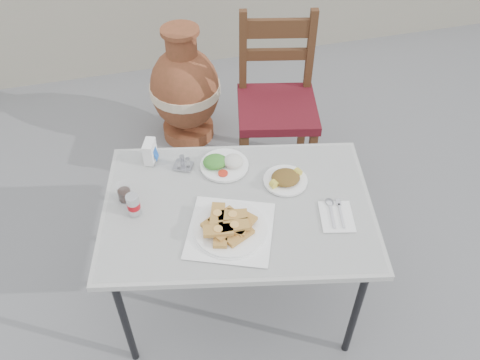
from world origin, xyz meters
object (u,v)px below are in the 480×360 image
object	(u,v)px
salad_chopped_plate	(286,179)
chair	(277,102)
cola_glass	(124,193)
condiment_caddy	(183,164)
soda_can	(133,205)
pide_plate	(230,225)
salad_rice_plate	(224,163)
cafe_table	(238,212)
napkin_holder	(150,151)
terracotta_urn	(185,90)

from	to	relation	value
salad_chopped_plate	chair	world-z (taller)	chair
cola_glass	condiment_caddy	xyz separation A→B (m)	(0.27, 0.14, -0.02)
cola_glass	chair	distance (m)	1.19
salad_chopped_plate	soda_can	xyz separation A→B (m)	(-0.66, -0.02, 0.03)
pide_plate	soda_can	world-z (taller)	soda_can
pide_plate	salad_rice_plate	distance (m)	0.38
cafe_table	soda_can	xyz separation A→B (m)	(-0.43, 0.07, 0.10)
soda_can	chair	bearing A→B (deg)	42.68
salad_chopped_plate	cola_glass	bearing A→B (deg)	174.24
napkin_holder	cola_glass	bearing A→B (deg)	-101.37
salad_chopped_plate	cola_glass	world-z (taller)	cola_glass
condiment_caddy	chair	size ratio (longest dim) A/B	0.10
chair	cola_glass	bearing A→B (deg)	-128.58
cafe_table	chair	bearing A→B (deg)	62.41
salad_rice_plate	salad_chopped_plate	size ratio (longest dim) A/B	1.13
salad_rice_plate	napkin_holder	bearing A→B (deg)	158.09
salad_chopped_plate	soda_can	size ratio (longest dim) A/B	2.01
napkin_holder	chair	xyz separation A→B (m)	(0.78, 0.51, -0.22)
salad_rice_plate	pide_plate	bearing A→B (deg)	-99.30
terracotta_urn	salad_rice_plate	bearing A→B (deg)	-89.88
chair	terracotta_urn	bearing A→B (deg)	146.97
salad_rice_plate	soda_can	xyz separation A→B (m)	(-0.42, -0.18, 0.03)
condiment_caddy	terracotta_urn	bearing A→B (deg)	80.65
chair	pide_plate	bearing A→B (deg)	-104.52
napkin_holder	soda_can	bearing A→B (deg)	-88.46
salad_chopped_plate	chair	size ratio (longest dim) A/B	0.19
pide_plate	chair	xyz separation A→B (m)	(0.53, 1.01, -0.20)
soda_can	napkin_holder	distance (m)	0.33
pide_plate	terracotta_urn	size ratio (longest dim) A/B	0.54
cafe_table	cola_glass	xyz separation A→B (m)	(-0.46, 0.15, 0.09)
salad_chopped_plate	soda_can	distance (m)	0.67
cafe_table	salad_rice_plate	distance (m)	0.26
cafe_table	salad_chopped_plate	bearing A→B (deg)	19.20
cafe_table	terracotta_urn	xyz separation A→B (m)	(-0.01, 1.37, -0.27)
salad_chopped_plate	chair	bearing A→B (deg)	74.42
terracotta_urn	pide_plate	bearing A→B (deg)	-92.27
chair	napkin_holder	bearing A→B (deg)	-133.91
condiment_caddy	chair	xyz separation A→B (m)	(0.64, 0.59, -0.19)
pide_plate	salad_chopped_plate	xyz separation A→B (m)	(0.30, 0.21, -0.01)
pide_plate	condiment_caddy	size ratio (longest dim) A/B	4.21
chair	cafe_table	bearing A→B (deg)	-104.66
salad_chopped_plate	condiment_caddy	size ratio (longest dim) A/B	1.89
chair	terracotta_urn	distance (m)	0.69
cola_glass	terracotta_urn	world-z (taller)	terracotta_urn
salad_rice_plate	terracotta_urn	world-z (taller)	terracotta_urn
napkin_holder	cafe_table	bearing A→B (deg)	-28.85
salad_rice_plate	condiment_caddy	bearing A→B (deg)	166.90
cafe_table	salad_rice_plate	bearing A→B (deg)	90.63
salad_chopped_plate	cola_glass	size ratio (longest dim) A/B	2.28
cafe_table	cola_glass	distance (m)	0.49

